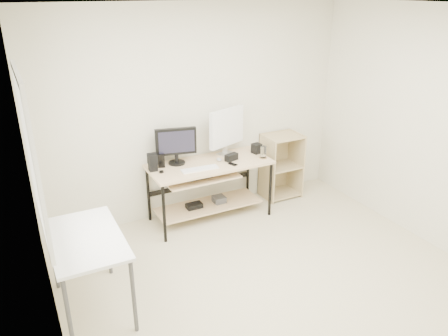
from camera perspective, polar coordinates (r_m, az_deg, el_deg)
name	(u,v)px	position (r m, az deg, el deg)	size (l,w,h in m)	color
room	(275,167)	(3.74, 6.69, 0.09)	(4.01, 4.01, 2.62)	beige
desk	(208,179)	(5.40, -2.13, -1.47)	(1.50, 0.65, 0.75)	#DBBC8B
side_table	(86,245)	(4.01, -17.53, -9.60)	(0.60, 1.00, 0.75)	white
shelf_unit	(280,165)	(6.10, 7.29, 0.41)	(0.50, 0.40, 0.90)	tan
black_monitor	(176,144)	(5.24, -6.29, 3.18)	(0.49, 0.20, 0.45)	black
white_imac	(227,129)	(5.47, 0.36, 5.15)	(0.55, 0.24, 0.60)	silver
keyboard	(200,169)	(5.13, -3.18, -0.12)	(0.44, 0.12, 0.02)	white
mouse	(219,159)	(5.38, -0.65, 1.12)	(0.06, 0.10, 0.03)	#B4B4B9
center_speaker	(231,157)	(5.38, 0.97, 1.42)	(0.17, 0.08, 0.09)	black
speaker_left	(153,162)	(5.13, -9.31, 0.80)	(0.11, 0.11, 0.21)	black
speaker_right	(257,148)	(5.63, 4.27, 2.57)	(0.11, 0.11, 0.13)	black
audio_controller	(161,161)	(5.22, -8.19, 0.94)	(0.08, 0.05, 0.16)	black
volume_puck	(161,172)	(5.09, -8.17, -0.50)	(0.05, 0.05, 0.02)	black
smartphone	(233,164)	(5.27, 1.15, 0.49)	(0.06, 0.11, 0.01)	black
coaster	(263,158)	(5.50, 5.13, 1.35)	(0.10, 0.10, 0.01)	#9D7647
drinking_glass	(263,152)	(5.47, 5.16, 2.10)	(0.07, 0.07, 0.15)	white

